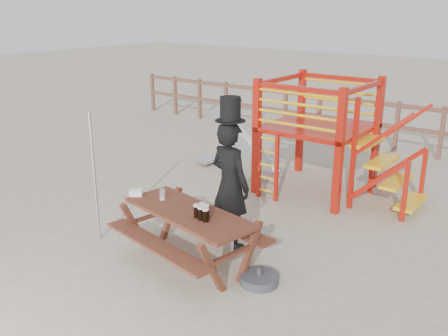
% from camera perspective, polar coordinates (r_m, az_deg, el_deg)
% --- Properties ---
extents(ground, '(60.00, 60.00, 0.00)m').
position_cam_1_polar(ground, '(6.94, -5.45, -10.38)').
color(ground, '#BCAE92').
rests_on(ground, ground).
extents(back_fence, '(15.09, 0.09, 1.20)m').
position_cam_1_polar(back_fence, '(12.43, 17.00, 5.42)').
color(back_fence, brown).
rests_on(back_fence, ground).
extents(playground_fort, '(4.71, 1.84, 2.10)m').
position_cam_1_polar(playground_fort, '(9.25, 10.19, 3.89)').
color(playground_fort, '#A9160B').
rests_on(playground_fort, ground).
extents(picnic_table, '(2.11, 1.63, 0.74)m').
position_cam_1_polar(picnic_table, '(6.66, -4.04, -7.10)').
color(picnic_table, maroon).
rests_on(picnic_table, ground).
extents(man_with_hat, '(0.73, 0.54, 2.16)m').
position_cam_1_polar(man_with_hat, '(6.92, 0.69, -1.59)').
color(man_with_hat, black).
rests_on(man_with_hat, ground).
extents(metal_pole, '(0.04, 0.04, 1.92)m').
position_cam_1_polar(metal_pole, '(7.34, -14.58, -1.07)').
color(metal_pole, '#B2B2B7').
rests_on(metal_pole, ground).
extents(parasol_base, '(0.49, 0.49, 0.21)m').
position_cam_1_polar(parasol_base, '(6.37, 4.03, -12.54)').
color(parasol_base, '#3A3A3F').
rests_on(parasol_base, ground).
extents(paper_bag, '(0.23, 0.22, 0.08)m').
position_cam_1_polar(paper_bag, '(7.15, -10.00, -2.78)').
color(paper_bag, white).
rests_on(paper_bag, picnic_table).
extents(stout_pints, '(0.25, 0.20, 0.17)m').
position_cam_1_polar(stout_pints, '(6.29, -2.49, -5.03)').
color(stout_pints, black).
rests_on(stout_pints, picnic_table).
extents(empty_glasses, '(0.08, 0.08, 0.15)m').
position_cam_1_polar(empty_glasses, '(6.93, -7.06, -3.07)').
color(empty_glasses, silver).
rests_on(empty_glasses, picnic_table).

